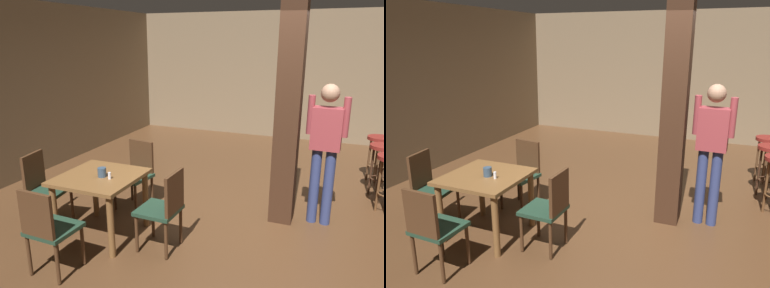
% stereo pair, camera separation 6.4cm
% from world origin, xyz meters
% --- Properties ---
extents(ground_plane, '(10.80, 10.80, 0.00)m').
position_xyz_m(ground_plane, '(0.00, 0.00, 0.00)').
color(ground_plane, '#4C301C').
extents(wall_back, '(8.00, 0.10, 2.80)m').
position_xyz_m(wall_back, '(0.00, 4.50, 1.40)').
color(wall_back, '#756047').
rests_on(wall_back, ground_plane).
extents(wall_left, '(0.10, 9.00, 2.80)m').
position_xyz_m(wall_left, '(-4.00, 0.00, 1.40)').
color(wall_left, '#756047').
rests_on(wall_left, ground_plane).
extents(pillar, '(0.28, 0.28, 2.80)m').
position_xyz_m(pillar, '(0.17, 0.32, 1.40)').
color(pillar, '#382114').
rests_on(pillar, ground_plane).
extents(dining_table, '(0.87, 0.87, 0.73)m').
position_xyz_m(dining_table, '(-1.69, -0.85, 0.60)').
color(dining_table, brown).
rests_on(dining_table, ground_plane).
extents(chair_west, '(0.48, 0.48, 0.89)m').
position_xyz_m(chair_west, '(-2.50, -0.89, 0.51)').
color(chair_west, '#1E3828').
rests_on(chair_west, ground_plane).
extents(chair_south, '(0.43, 0.43, 0.89)m').
position_xyz_m(chair_south, '(-1.70, -1.69, 0.51)').
color(chair_south, '#1E3828').
rests_on(chair_south, ground_plane).
extents(chair_north, '(0.48, 0.48, 0.89)m').
position_xyz_m(chair_north, '(-1.71, -0.03, 0.51)').
color(chair_north, '#1E3828').
rests_on(chair_north, ground_plane).
extents(chair_east, '(0.43, 0.43, 0.89)m').
position_xyz_m(chair_east, '(-0.88, -0.87, 0.51)').
color(chair_east, '#1E3828').
rests_on(chair_east, ground_plane).
extents(napkin_cup, '(0.09, 0.09, 0.10)m').
position_xyz_m(napkin_cup, '(-1.64, -0.88, 0.78)').
color(napkin_cup, '#33475B').
rests_on(napkin_cup, dining_table).
extents(salt_shaker, '(0.03, 0.03, 0.08)m').
position_xyz_m(salt_shaker, '(-1.53, -0.90, 0.77)').
color(salt_shaker, silver).
rests_on(salt_shaker, dining_table).
extents(standing_person, '(0.47, 0.22, 1.72)m').
position_xyz_m(standing_person, '(0.61, 0.41, 1.00)').
color(standing_person, maroon).
rests_on(standing_person, ground_plane).
extents(bar_stool_mid, '(0.36, 0.36, 0.76)m').
position_xyz_m(bar_stool_mid, '(1.35, 1.62, 0.57)').
color(bar_stool_mid, maroon).
rests_on(bar_stool_mid, ground_plane).
extents(bar_stool_far, '(0.36, 0.36, 0.73)m').
position_xyz_m(bar_stool_far, '(1.34, 2.24, 0.55)').
color(bar_stool_far, maroon).
rests_on(bar_stool_far, ground_plane).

